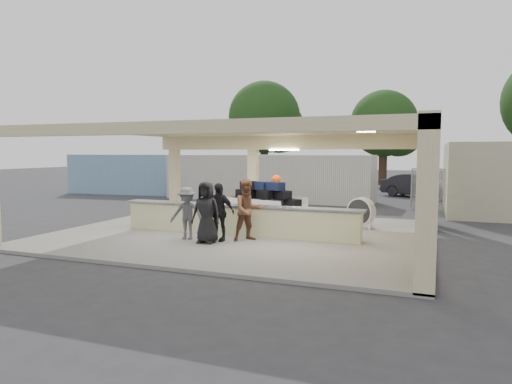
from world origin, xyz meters
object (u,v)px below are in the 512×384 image
at_px(luggage_cart, 263,201).
at_px(drum_fan, 361,212).
at_px(car_dark, 418,186).
at_px(container_white, 267,178).
at_px(passenger_c, 187,213).
at_px(container_blue, 143,174).
at_px(car_white_a, 477,189).
at_px(passenger_a, 248,210).
at_px(passenger_b, 218,212).
at_px(passenger_d, 206,212).
at_px(baggage_counter, 237,220).
at_px(baggage_handler, 275,200).

bearing_deg(luggage_cart, drum_fan, 29.04).
xyz_separation_m(car_dark, container_white, (-8.11, -4.98, 0.60)).
relative_size(passenger_c, container_blue, 0.16).
bearing_deg(car_white_a, car_dark, 84.28).
bearing_deg(passenger_a, luggage_cart, 58.82).
bearing_deg(container_blue, passenger_c, -54.73).
bearing_deg(luggage_cart, passenger_b, -76.66).
relative_size(luggage_cart, container_white, 0.26).
xyz_separation_m(passenger_c, passenger_d, (0.82, -0.30, 0.11)).
distance_m(luggage_cart, container_white, 9.80).
bearing_deg(luggage_cart, car_white_a, 74.88).
bearing_deg(car_dark, passenger_c, -175.57).
relative_size(passenger_a, passenger_c, 1.15).
bearing_deg(drum_fan, baggage_counter, -120.73).
bearing_deg(container_white, baggage_counter, -73.25).
height_order(passenger_c, container_white, container_white).
bearing_deg(baggage_handler, passenger_a, 46.31).
distance_m(drum_fan, passenger_a, 4.54).
relative_size(passenger_b, container_blue, 0.17).
xyz_separation_m(luggage_cart, passenger_a, (0.54, -2.80, 0.03)).
bearing_deg(baggage_counter, passenger_a, -49.17).
height_order(drum_fan, passenger_c, passenger_c).
xyz_separation_m(drum_fan, passenger_b, (-3.72, -3.84, 0.30)).
xyz_separation_m(baggage_counter, passenger_c, (-1.13, -1.31, 0.32)).
relative_size(baggage_counter, container_blue, 0.81).
bearing_deg(baggage_counter, passenger_d, -100.79).
bearing_deg(drum_fan, luggage_cart, -146.32).
distance_m(passenger_c, container_white, 12.73).
distance_m(drum_fan, baggage_handler, 3.09).
height_order(car_dark, container_blue, container_blue).
height_order(passenger_a, container_white, container_white).
bearing_deg(car_white_a, luggage_cart, 170.39).
bearing_deg(drum_fan, passenger_b, -111.40).
relative_size(baggage_handler, container_blue, 0.18).
height_order(luggage_cart, car_dark, luggage_cart).
bearing_deg(passenger_c, baggage_counter, 38.26).
bearing_deg(container_white, passenger_a, -71.17).
distance_m(passenger_a, passenger_d, 1.28).
xyz_separation_m(passenger_b, passenger_d, (-0.19, -0.43, 0.04)).
bearing_deg(container_white, car_dark, 33.40).
relative_size(luggage_cart, passenger_c, 1.95).
relative_size(baggage_counter, passenger_d, 4.47).
xyz_separation_m(passenger_d, container_blue, (-11.87, 13.80, 0.30)).
relative_size(baggage_counter, passenger_c, 5.07).
bearing_deg(passenger_c, car_dark, 59.52).
distance_m(passenger_c, container_blue, 17.45).
distance_m(luggage_cart, car_dark, 15.10).
distance_m(passenger_a, car_dark, 17.62).
height_order(baggage_counter, drum_fan, drum_fan).
relative_size(luggage_cart, drum_fan, 2.89).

